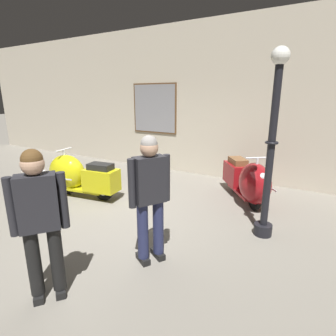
# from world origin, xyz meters

# --- Properties ---
(ground_plane) EXTENTS (60.00, 60.00, 0.00)m
(ground_plane) POSITION_xyz_m (0.00, 0.00, 0.00)
(ground_plane) COLOR slate
(showroom_back_wall) EXTENTS (18.00, 0.24, 3.97)m
(showroom_back_wall) POSITION_xyz_m (-0.01, 3.33, 1.98)
(showroom_back_wall) COLOR #BCB29E
(showroom_back_wall) RESTS_ON ground
(scooter_0) EXTENTS (1.74, 0.72, 1.03)m
(scooter_0) POSITION_xyz_m (-1.35, 0.34, 0.47)
(scooter_0) COLOR black
(scooter_0) RESTS_ON ground
(scooter_1) EXTENTS (1.41, 1.65, 1.04)m
(scooter_1) POSITION_xyz_m (1.97, 1.81, 0.47)
(scooter_1) COLOR black
(scooter_1) RESTS_ON ground
(lamppost) EXTENTS (0.28, 0.28, 2.79)m
(lamppost) POSITION_xyz_m (2.52, 0.61, 1.41)
(lamppost) COLOR black
(lamppost) RESTS_ON ground
(visitor_0) EXTENTS (0.40, 0.51, 1.69)m
(visitor_0) POSITION_xyz_m (1.37, -0.85, 0.98)
(visitor_0) COLOR black
(visitor_0) RESTS_ON ground
(visitor_1) EXTENTS (0.41, 0.46, 1.66)m
(visitor_1) POSITION_xyz_m (0.78, -1.99, 0.96)
(visitor_1) COLOR black
(visitor_1) RESTS_ON ground
(info_stanchion) EXTENTS (0.28, 0.35, 1.03)m
(info_stanchion) POSITION_xyz_m (-0.69, -1.03, 0.43)
(info_stanchion) COLOR #333338
(info_stanchion) RESTS_ON ground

